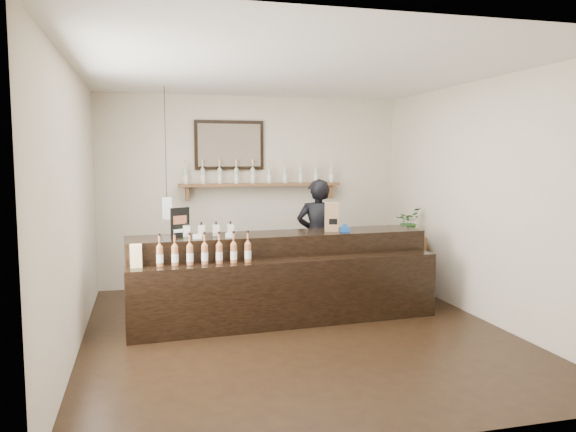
# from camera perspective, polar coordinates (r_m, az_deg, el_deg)

# --- Properties ---
(ground) EXTENTS (5.00, 5.00, 0.00)m
(ground) POSITION_cam_1_polar(r_m,az_deg,el_deg) (6.28, 0.85, -11.65)
(ground) COLOR black
(ground) RESTS_ON ground
(room_shell) EXTENTS (5.00, 5.00, 5.00)m
(room_shell) POSITION_cam_1_polar(r_m,az_deg,el_deg) (5.99, 0.88, 4.07)
(room_shell) COLOR beige
(room_shell) RESTS_ON ground
(back_wall_decor) EXTENTS (2.66, 0.96, 1.69)m
(back_wall_decor) POSITION_cam_1_polar(r_m,az_deg,el_deg) (8.27, -4.55, 4.98)
(back_wall_decor) COLOR brown
(back_wall_decor) RESTS_ON ground
(counter) EXTENTS (3.60, 1.14, 1.16)m
(counter) POSITION_cam_1_polar(r_m,az_deg,el_deg) (6.69, -0.65, -6.40)
(counter) COLOR black
(counter) RESTS_ON ground
(promo_sign) EXTENTS (0.22, 0.13, 0.34)m
(promo_sign) POSITION_cam_1_polar(r_m,az_deg,el_deg) (6.51, -10.91, -0.63)
(promo_sign) COLOR black
(promo_sign) RESTS_ON counter
(paper_bag) EXTENTS (0.19, 0.16, 0.36)m
(paper_bag) POSITION_cam_1_polar(r_m,az_deg,el_deg) (6.88, 4.44, -0.10)
(paper_bag) COLOR #A2764E
(paper_bag) RESTS_ON counter
(tape_dispenser) EXTENTS (0.12, 0.06, 0.10)m
(tape_dispenser) POSITION_cam_1_polar(r_m,az_deg,el_deg) (6.86, 5.81, -1.31)
(tape_dispenser) COLOR #164CA0
(tape_dispenser) RESTS_ON counter
(side_cabinet) EXTENTS (0.54, 0.64, 0.81)m
(side_cabinet) POSITION_cam_1_polar(r_m,az_deg,el_deg) (8.13, 12.02, -4.76)
(side_cabinet) COLOR brown
(side_cabinet) RESTS_ON ground
(potted_plant) EXTENTS (0.47, 0.46, 0.39)m
(potted_plant) POSITION_cam_1_polar(r_m,az_deg,el_deg) (8.04, 12.11, -0.56)
(potted_plant) COLOR #2B5E25
(potted_plant) RESTS_ON side_cabinet
(shopkeeper) EXTENTS (0.76, 0.62, 1.82)m
(shopkeeper) POSITION_cam_1_polar(r_m,az_deg,el_deg) (7.75, 3.06, -1.40)
(shopkeeper) COLOR black
(shopkeeper) RESTS_ON ground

